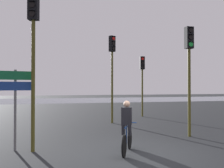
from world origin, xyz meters
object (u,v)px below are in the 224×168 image
(traffic_light_near_left, at_px, (33,41))
(direction_sign_post, at_px, (15,95))
(traffic_light_far_right, at_px, (142,75))
(traffic_light_center, at_px, (112,63))
(cyclist, at_px, (127,127))
(traffic_light_near_right, at_px, (189,60))

(traffic_light_near_left, relative_size, direction_sign_post, 1.95)
(traffic_light_far_right, bearing_deg, direction_sign_post, 51.52)
(traffic_light_center, height_order, cyclist, traffic_light_center)
(cyclist, bearing_deg, traffic_light_near_right, 57.20)
(traffic_light_near_right, relative_size, cyclist, 2.80)
(cyclist, bearing_deg, direction_sign_post, -172.43)
(traffic_light_near_left, distance_m, traffic_light_center, 6.82)
(traffic_light_center, bearing_deg, traffic_light_far_right, -165.49)
(traffic_light_far_right, xyz_separation_m, cyclist, (-4.12, -9.03, -2.11))
(direction_sign_post, bearing_deg, traffic_light_far_right, -144.97)
(traffic_light_far_right, height_order, traffic_light_near_right, traffic_light_near_right)
(traffic_light_far_right, xyz_separation_m, direction_sign_post, (-7.47, -7.79, -1.13))
(traffic_light_near_right, height_order, traffic_light_near_left, traffic_light_near_left)
(traffic_light_far_right, height_order, traffic_light_center, traffic_light_center)
(traffic_light_center, relative_size, direction_sign_post, 1.92)
(traffic_light_far_right, xyz_separation_m, traffic_light_near_right, (-0.78, -7.16, 0.22))
(direction_sign_post, xyz_separation_m, cyclist, (3.35, -1.24, -0.97))
(traffic_light_far_right, distance_m, traffic_light_near_right, 7.20)
(traffic_light_near_left, relative_size, traffic_light_center, 1.02)
(traffic_light_near_right, bearing_deg, traffic_light_near_left, 6.15)
(direction_sign_post, height_order, cyclist, direction_sign_post)
(traffic_light_near_right, distance_m, cyclist, 4.49)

